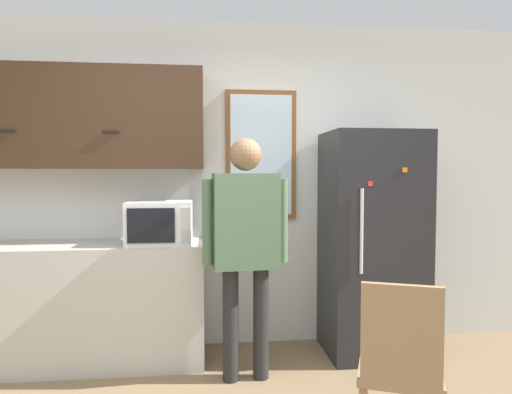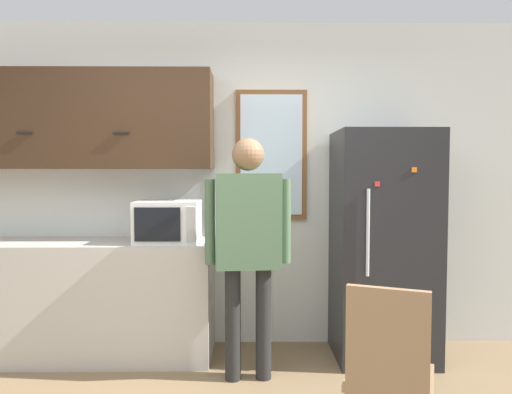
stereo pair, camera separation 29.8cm
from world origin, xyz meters
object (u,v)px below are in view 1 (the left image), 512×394
at_px(person, 246,233).
at_px(microwave, 160,223).
at_px(chair, 400,362).
at_px(refrigerator, 372,243).

bearing_deg(person, microwave, 145.09).
bearing_deg(chair, microwave, -23.26).
distance_m(person, refrigerator, 1.13).
xyz_separation_m(person, refrigerator, (1.05, 0.38, -0.15)).
relative_size(microwave, chair, 0.52).
bearing_deg(chair, person, -32.30).
height_order(person, chair, person).
relative_size(person, chair, 1.84).
relative_size(refrigerator, chair, 1.93).
bearing_deg(refrigerator, chair, -104.84).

